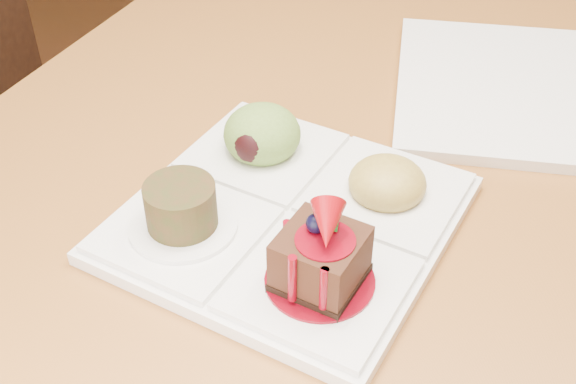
% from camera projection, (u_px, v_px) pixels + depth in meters
% --- Properties ---
extents(ground, '(6.00, 6.00, 0.00)m').
position_uv_depth(ground, '(457.00, 366.00, 1.41)').
color(ground, '#592C19').
extents(dining_table, '(1.00, 1.80, 0.75)m').
position_uv_depth(dining_table, '(531.00, 53.00, 0.98)').
color(dining_table, '#985427').
rests_on(dining_table, ground).
extents(chair_left, '(0.49, 0.49, 0.99)m').
position_uv_depth(chair_left, '(11.00, 136.00, 1.04)').
color(chair_left, black).
rests_on(chair_left, ground).
extents(sampler_plate, '(0.28, 0.28, 0.10)m').
position_uv_depth(sampler_plate, '(288.00, 203.00, 0.60)').
color(sampler_plate, white).
rests_on(sampler_plate, dining_table).
extents(second_plate, '(0.34, 0.34, 0.01)m').
position_uv_depth(second_plate, '(530.00, 90.00, 0.77)').
color(second_plate, white).
rests_on(second_plate, dining_table).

